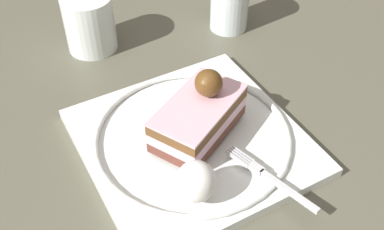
{
  "coord_description": "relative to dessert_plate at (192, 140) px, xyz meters",
  "views": [
    {
      "loc": [
        -0.37,
        0.13,
        0.41
      ],
      "look_at": [
        -0.01,
        -0.01,
        0.05
      ],
      "focal_mm": 43.72,
      "sensor_mm": 36.0,
      "label": 1
    }
  ],
  "objects": [
    {
      "name": "cake_slice",
      "position": [
        0.0,
        -0.01,
        0.04
      ],
      "size": [
        0.12,
        0.13,
        0.08
      ],
      "color": "brown",
      "rests_on": "dessert_plate"
    },
    {
      "name": "fork",
      "position": [
        -0.09,
        -0.05,
        0.01
      ],
      "size": [
        0.11,
        0.06,
        0.0
      ],
      "color": "silver",
      "rests_on": "dessert_plate"
    },
    {
      "name": "drink_glass_near",
      "position": [
        0.24,
        0.07,
        0.03
      ],
      "size": [
        0.07,
        0.07,
        0.08
      ],
      "color": "white",
      "rests_on": "ground_plane"
    },
    {
      "name": "ground_plane",
      "position": [
        0.01,
        0.01,
        -0.01
      ],
      "size": [
        2.4,
        2.4,
        0.0
      ],
      "primitive_type": "plane",
      "color": "#565545"
    },
    {
      "name": "drink_glass_far",
      "position": [
        0.22,
        -0.14,
        0.03
      ],
      "size": [
        0.06,
        0.06,
        0.09
      ],
      "color": "silver",
      "rests_on": "ground_plane"
    },
    {
      "name": "dessert_plate",
      "position": [
        0.0,
        0.0,
        0.0
      ],
      "size": [
        0.28,
        0.28,
        0.02
      ],
      "color": "white",
      "rests_on": "ground_plane"
    },
    {
      "name": "whipped_cream_dollop",
      "position": [
        -0.08,
        0.03,
        0.03
      ],
      "size": [
        0.04,
        0.04,
        0.05
      ],
      "primitive_type": "ellipsoid",
      "color": "white",
      "rests_on": "dessert_plate"
    }
  ]
}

